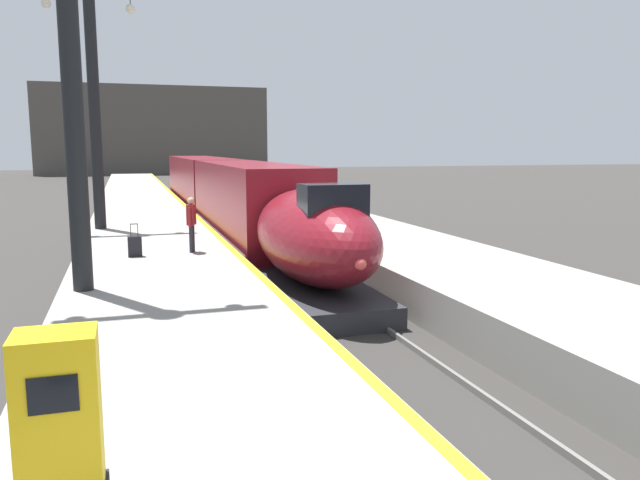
{
  "coord_description": "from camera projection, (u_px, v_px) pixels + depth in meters",
  "views": [
    {
      "loc": [
        -4.9,
        -0.49,
        4.23
      ],
      "look_at": [
        -0.01,
        14.97,
        1.8
      ],
      "focal_mm": 34.6,
      "sensor_mm": 36.0,
      "label": 1
    }
  ],
  "objects": [
    {
      "name": "platform_left",
      "position": [
        150.0,
        241.0,
        24.6
      ],
      "size": [
        4.8,
        110.0,
        1.05
      ],
      "primitive_type": "cube",
      "color": "gray",
      "rests_on": "ground"
    },
    {
      "name": "platform_right",
      "position": [
        341.0,
        233.0,
        27.02
      ],
      "size": [
        4.8,
        110.0,
        1.05
      ],
      "primitive_type": "cube",
      "color": "gray",
      "rests_on": "ground"
    },
    {
      "name": "platform_left_safety_stripe",
      "position": [
        207.0,
        226.0,
        25.2
      ],
      "size": [
        0.2,
        107.8,
        0.01
      ],
      "primitive_type": "cube",
      "color": "yellow",
      "rests_on": "platform_left"
    },
    {
      "name": "rail_main_left",
      "position": [
        222.0,
        240.0,
        28.25
      ],
      "size": [
        0.08,
        110.0,
        0.12
      ],
      "primitive_type": "cube",
      "color": "slate",
      "rests_on": "ground"
    },
    {
      "name": "rail_main_right",
      "position": [
        255.0,
        238.0,
        28.69
      ],
      "size": [
        0.08,
        110.0,
        0.12
      ],
      "primitive_type": "cube",
      "color": "slate",
      "rests_on": "ground"
    },
    {
      "name": "highspeed_train_main",
      "position": [
        227.0,
        194.0,
        31.23
      ],
      "size": [
        2.92,
        38.46,
        3.6
      ],
      "color": "maroon",
      "rests_on": "ground"
    },
    {
      "name": "station_column_mid",
      "position": [
        67.0,
        10.0,
        13.03
      ],
      "size": [
        4.0,
        0.68,
        10.19
      ],
      "color": "black",
      "rests_on": "platform_left"
    },
    {
      "name": "station_column_far",
      "position": [
        93.0,
        83.0,
        23.67
      ],
      "size": [
        4.0,
        0.68,
        9.43
      ],
      "color": "black",
      "rests_on": "platform_left"
    },
    {
      "name": "passenger_near_edge",
      "position": [
        191.0,
        220.0,
        18.83
      ],
      "size": [
        0.33,
        0.54,
        1.69
      ],
      "color": "#23232D",
      "rests_on": "platform_left"
    },
    {
      "name": "rolling_suitcase",
      "position": [
        135.0,
        246.0,
        18.14
      ],
      "size": [
        0.4,
        0.22,
        0.98
      ],
      "color": "black",
      "rests_on": "platform_left"
    },
    {
      "name": "ticket_machine_yellow",
      "position": [
        60.0,
        427.0,
        5.44
      ],
      "size": [
        0.76,
        0.62,
        1.6
      ],
      "color": "yellow",
      "rests_on": "platform_left"
    },
    {
      "name": "terminus_back_wall",
      "position": [
        155.0,
        130.0,
        97.69
      ],
      "size": [
        36.0,
        2.0,
        14.0
      ],
      "primitive_type": "cube",
      "color": "#4C4742",
      "rests_on": "ground"
    }
  ]
}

